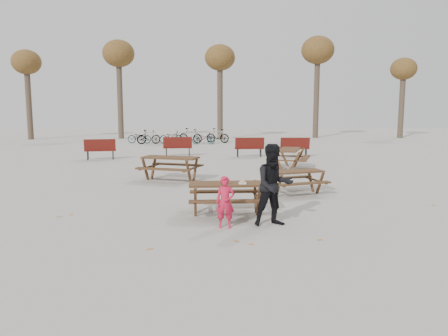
{
  "coord_description": "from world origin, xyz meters",
  "views": [
    {
      "loc": [
        -0.64,
        -10.38,
        2.62
      ],
      "look_at": [
        0.0,
        1.0,
        1.0
      ],
      "focal_mm": 35.0,
      "sensor_mm": 36.0,
      "label": 1
    }
  ],
  "objects": [
    {
      "name": "fallen_leaves",
      "position": [
        0.5,
        2.5,
        0.0
      ],
      "size": [
        11.0,
        11.0,
        0.01
      ],
      "primitive_type": null,
      "color": "#C4762F",
      "rests_on": "ground"
    },
    {
      "name": "ground",
      "position": [
        0.0,
        0.0,
        0.0
      ],
      "size": [
        80.0,
        80.0,
        0.0
      ],
      "primitive_type": "plane",
      "color": "gray",
      "rests_on": "ground"
    },
    {
      "name": "bread_roll",
      "position": [
        0.38,
        -0.16,
        0.83
      ],
      "size": [
        0.14,
        0.06,
        0.05
      ],
      "primitive_type": "ellipsoid",
      "color": "tan",
      "rests_on": "food_tray"
    },
    {
      "name": "food_tray",
      "position": [
        0.38,
        -0.16,
        0.79
      ],
      "size": [
        0.18,
        0.11,
        0.03
      ],
      "primitive_type": "cube",
      "color": "white",
      "rests_on": "main_picnic_table"
    },
    {
      "name": "child",
      "position": [
        -0.1,
        -1.19,
        0.57
      ],
      "size": [
        0.43,
        0.29,
        1.13
      ],
      "primitive_type": "imported",
      "rotation": [
        0.0,
        0.0,
        -0.05
      ],
      "color": "red",
      "rests_on": "ground"
    },
    {
      "name": "bicycle_row",
      "position": [
        -2.14,
        20.59,
        0.48
      ],
      "size": [
        7.34,
        2.04,
        1.07
      ],
      "color": "black",
      "rests_on": "ground"
    },
    {
      "name": "picnic_table_east",
      "position": [
        2.22,
        2.36,
        0.35
      ],
      "size": [
        1.95,
        1.73,
        0.71
      ],
      "primitive_type": null,
      "rotation": [
        0.0,
        0.0,
        0.28
      ],
      "color": "#361E13",
      "rests_on": "ground"
    },
    {
      "name": "soda_bottle",
      "position": [
        -0.02,
        -0.21,
        0.85
      ],
      "size": [
        0.07,
        0.07,
        0.17
      ],
      "color": "silver",
      "rests_on": "main_picnic_table"
    },
    {
      "name": "tree_row",
      "position": [
        0.9,
        25.15,
        6.19
      ],
      "size": [
        32.17,
        3.52,
        8.26
      ],
      "color": "#382B21",
      "rests_on": "ground"
    },
    {
      "name": "picnic_table_north",
      "position": [
        -1.68,
        5.0,
        0.42
      ],
      "size": [
        2.38,
        2.16,
        0.84
      ],
      "primitive_type": null,
      "rotation": [
        0.0,
        0.0,
        -0.35
      ],
      "color": "#361E13",
      "rests_on": "ground"
    },
    {
      "name": "adult",
      "position": [
        0.98,
        -1.06,
        0.9
      ],
      "size": [
        0.99,
        0.83,
        1.81
      ],
      "primitive_type": "imported",
      "rotation": [
        0.0,
        0.0,
        0.18
      ],
      "color": "black",
      "rests_on": "ground"
    },
    {
      "name": "park_bench_row",
      "position": [
        -0.28,
        11.95,
        0.52
      ],
      "size": [
        11.4,
        1.9,
        1.03
      ],
      "color": "#5F1813",
      "rests_on": "ground"
    },
    {
      "name": "main_picnic_table",
      "position": [
        0.0,
        0.0,
        0.59
      ],
      "size": [
        1.8,
        1.45,
        0.78
      ],
      "color": "#361E13",
      "rests_on": "ground"
    },
    {
      "name": "picnic_table_far",
      "position": [
        3.08,
        7.51,
        0.43
      ],
      "size": [
        2.15,
        2.39,
        0.85
      ],
      "primitive_type": null,
      "rotation": [
        0.0,
        0.0,
        1.24
      ],
      "color": "#361E13",
      "rests_on": "ground"
    }
  ]
}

